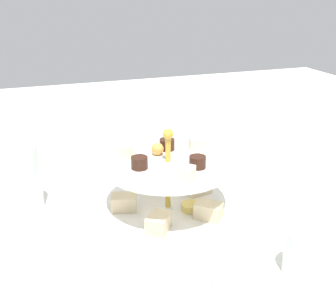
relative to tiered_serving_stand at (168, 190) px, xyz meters
The scene contains 5 objects.
ground_plane 0.05m from the tiered_serving_stand, behind, with size 2.40×2.40×0.00m, color silver.
tiered_serving_stand is the anchor object (origin of this frame).
water_glass_tall_right 0.28m from the tiered_serving_stand, 158.66° to the left, with size 0.07×0.07×0.13m, color silver.
water_glass_short_left 0.28m from the tiered_serving_stand, 61.53° to the right, with size 0.06×0.06×0.07m, color silver.
butter_knife_left 0.33m from the tiered_serving_stand, 78.47° to the left, with size 0.17×0.01×0.00m, color silver.
Camera 1 is at (-0.24, -0.68, 0.41)m, focal length 44.98 mm.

